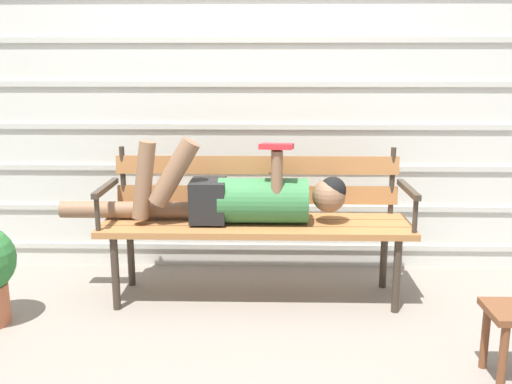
% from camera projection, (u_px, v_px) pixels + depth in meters
% --- Properties ---
extents(ground_plane, '(12.00, 12.00, 0.00)m').
position_uv_depth(ground_plane, '(255.00, 311.00, 3.21)').
color(ground_plane, gray).
extents(house_siding, '(4.43, 0.08, 2.46)m').
position_uv_depth(house_siding, '(258.00, 84.00, 3.68)').
color(house_siding, beige).
rests_on(house_siding, ground).
extents(park_bench, '(1.78, 0.48, 0.87)m').
position_uv_depth(park_bench, '(256.00, 213.00, 3.35)').
color(park_bench, '#9E6638').
rests_on(park_bench, ground).
extents(reclining_person, '(1.66, 0.27, 0.50)m').
position_uv_depth(reclining_person, '(239.00, 196.00, 3.26)').
color(reclining_person, '#33703D').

